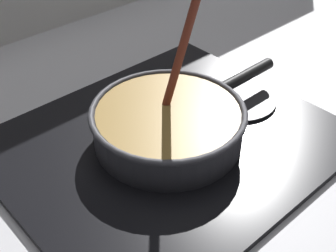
% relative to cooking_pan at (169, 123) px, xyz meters
% --- Properties ---
extents(ground, '(2.40, 1.60, 0.04)m').
position_rel_cooking_pan_xyz_m(ground, '(0.04, -0.24, -0.07)').
color(ground, '#B7B7BC').
extents(hob_plate, '(0.56, 0.48, 0.01)m').
position_rel_cooking_pan_xyz_m(hob_plate, '(-0.00, -0.00, -0.04)').
color(hob_plate, black).
rests_on(hob_plate, ground).
extents(burner_ring, '(0.17, 0.17, 0.01)m').
position_rel_cooking_pan_xyz_m(burner_ring, '(-0.00, -0.00, -0.03)').
color(burner_ring, '#592D0C').
rests_on(burner_ring, hob_plate).
extents(spare_burner, '(0.15, 0.15, 0.01)m').
position_rel_cooking_pan_xyz_m(spare_burner, '(0.18, -0.00, -0.03)').
color(spare_burner, '#262628').
rests_on(spare_burner, hob_plate).
extents(cooking_pan, '(0.41, 0.26, 0.32)m').
position_rel_cooking_pan_xyz_m(cooking_pan, '(0.00, 0.00, 0.00)').
color(cooking_pan, '#38383D').
rests_on(cooking_pan, hob_plate).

